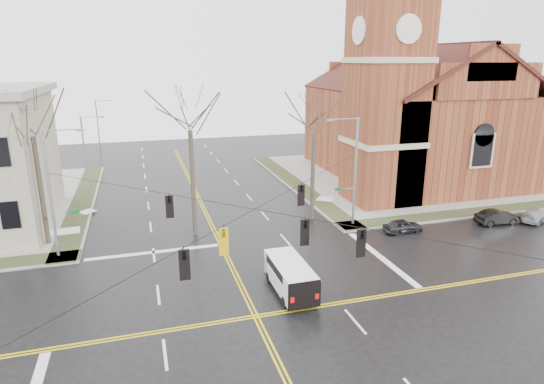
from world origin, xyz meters
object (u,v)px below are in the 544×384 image
object	(u,v)px
signal_pole_nw	(52,190)
tree_nw_near	(190,123)
parked_car_c	(537,215)
streetlight_north_a	(86,152)
signal_pole_ne	(354,169)
tree_nw_far	(32,129)
parked_car_b	(497,217)
parked_car_a	(403,226)
cargo_van	(289,274)
tree_ne	(314,127)
church	(409,106)
streetlight_north_b	(99,126)

from	to	relation	value
signal_pole_nw	tree_nw_near	size ratio (longest dim) A/B	0.73
parked_car_c	streetlight_north_a	bearing A→B (deg)	41.19
signal_pole_ne	tree_nw_far	world-z (taller)	tree_nw_far
parked_car_b	tree_nw_far	bearing A→B (deg)	83.00
parked_car_a	parked_car_c	bearing A→B (deg)	-94.83
streetlight_north_a	cargo_van	xyz separation A→B (m)	(13.33, -25.73, -3.35)
streetlight_north_a	tree_ne	distance (m)	24.28
signal_pole_ne	parked_car_c	world-z (taller)	signal_pole_ne
streetlight_north_a	tree_ne	size ratio (longest dim) A/B	0.71
church	tree_nw_near	world-z (taller)	church
tree_nw_far	tree_nw_near	world-z (taller)	tree_nw_near
streetlight_north_b	parked_car_c	world-z (taller)	streetlight_north_b
streetlight_north_a	streetlight_north_b	distance (m)	20.00
church	tree_nw_near	size ratio (longest dim) A/B	2.22
church	tree_ne	bearing A→B (deg)	-145.53
cargo_van	tree_nw_near	xyz separation A→B (m)	(-4.26, 11.00, 7.82)
streetlight_north_b	parked_car_b	bearing A→B (deg)	-49.33
cargo_van	tree_nw_far	world-z (taller)	tree_nw_far
streetlight_north_b	parked_car_a	xyz separation A→B (m)	(25.29, -39.17, -3.92)
parked_car_a	streetlight_north_b	bearing A→B (deg)	32.18
streetlight_north_a	tree_nw_far	distance (m)	14.52
signal_pole_ne	streetlight_north_a	distance (m)	27.48
signal_pole_ne	signal_pole_nw	size ratio (longest dim) A/B	1.00
parked_car_a	tree_nw_near	xyz separation A→B (m)	(-16.23, 4.43, 8.39)
tree_nw_near	church	bearing A→B (deg)	23.60
signal_pole_nw	cargo_van	size ratio (longest dim) A/B	1.80
parked_car_a	church	bearing A→B (deg)	-33.08
signal_pole_nw	tree_nw_far	world-z (taller)	tree_nw_far
church	tree_ne	xyz separation A→B (m)	(-16.14, -11.08, -0.29)
church	signal_pole_nw	size ratio (longest dim) A/B	3.06
signal_pole_ne	tree_nw_far	distance (m)	24.37
signal_pole_nw	tree_ne	bearing A→B (deg)	6.30
tree_nw_far	parked_car_c	bearing A→B (deg)	-9.06
cargo_van	parked_car_c	xyz separation A→B (m)	(24.63, 5.64, -0.54)
signal_pole_ne	streetlight_north_a	bearing A→B (deg)	143.10
parked_car_b	streetlight_north_a	bearing A→B (deg)	62.42
signal_pole_ne	parked_car_a	bearing A→B (deg)	-38.82
streetlight_north_b	cargo_van	bearing A→B (deg)	-73.75
church	cargo_van	world-z (taller)	church
streetlight_north_b	tree_ne	distance (m)	39.51
signal_pole_nw	parked_car_b	bearing A→B (deg)	-5.30
signal_pole_nw	streetlight_north_a	size ratio (longest dim) A/B	1.12
parked_car_a	tree_nw_far	bearing A→B (deg)	78.03
streetlight_north_a	parked_car_a	distance (m)	31.97
parked_car_c	tree_nw_far	xyz separation A→B (m)	(-39.89, 6.36, 8.22)
signal_pole_ne	parked_car_a	world-z (taller)	signal_pole_ne
parked_car_c	tree_nw_near	world-z (taller)	tree_nw_near
signal_pole_nw	tree_ne	distance (m)	20.32
parked_car_a	parked_car_b	bearing A→B (deg)	-94.29
streetlight_north_a	signal_pole_ne	bearing A→B (deg)	-36.90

